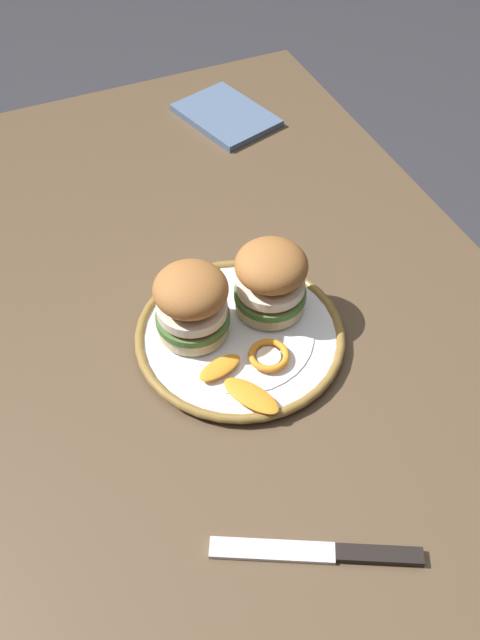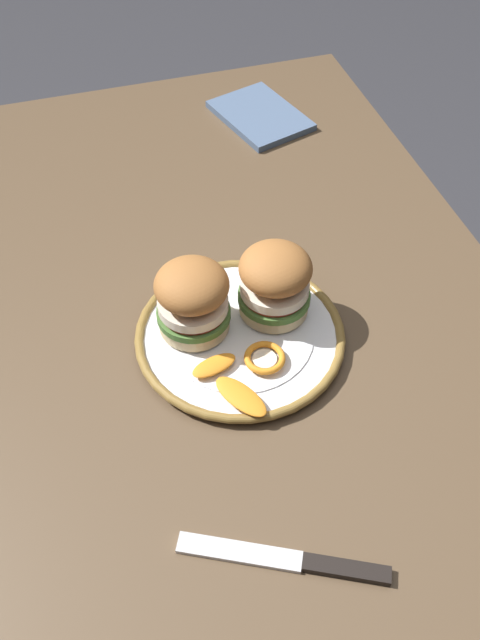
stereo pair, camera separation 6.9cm
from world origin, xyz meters
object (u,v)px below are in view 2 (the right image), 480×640
object	(u,v)px
sandwich_half_right	(275,281)
dining_table	(202,364)
table_knife	(298,562)
sandwich_half_left	(193,298)
dinner_plate	(240,336)

from	to	relation	value
sandwich_half_right	dining_table	bearing A→B (deg)	-109.23
dining_table	table_knife	xyz separation A→B (m)	(0.36, 0.01, 0.11)
sandwich_half_right	sandwich_half_left	bearing A→B (deg)	-90.92
dinner_plate	table_knife	xyz separation A→B (m)	(0.30, -0.03, -0.01)
sandwich_half_right	table_knife	xyz separation A→B (m)	(0.33, -0.08, -0.07)
dining_table	sandwich_half_right	world-z (taller)	sandwich_half_right
sandwich_half_left	sandwich_half_right	xyz separation A→B (m)	(0.00, 0.11, 0.00)
dining_table	dinner_plate	distance (m)	0.14
sandwich_half_right	dinner_plate	bearing A→B (deg)	-64.48
dining_table	dinner_plate	xyz separation A→B (m)	(0.06, 0.04, 0.12)
sandwich_half_left	sandwich_half_right	bearing A→B (deg)	89.08
dinner_plate	sandwich_half_left	distance (m)	0.08
dinner_plate	table_knife	world-z (taller)	dinner_plate
dining_table	sandwich_half_right	distance (m)	0.20
dinner_plate	sandwich_half_right	bearing A→B (deg)	115.52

